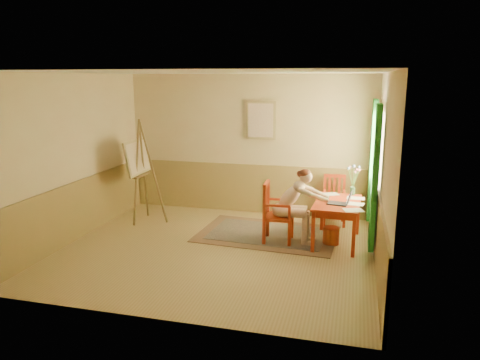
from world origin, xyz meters
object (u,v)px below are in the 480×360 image
(table, at_px, (338,207))
(chair_left, at_px, (275,213))
(easel, at_px, (139,161))
(chair_back, at_px, (334,200))
(figure, at_px, (295,202))
(laptop, at_px, (341,202))

(table, xyz_separation_m, chair_left, (-1.01, -0.19, -0.12))
(table, distance_m, easel, 3.78)
(chair_left, height_order, easel, easel)
(chair_back, distance_m, figure, 1.39)
(figure, bearing_deg, table, 13.95)
(chair_back, xyz_separation_m, easel, (-3.63, -0.74, 0.71))
(table, xyz_separation_m, chair_back, (-0.10, 1.07, -0.17))
(chair_left, xyz_separation_m, chair_back, (0.91, 1.26, -0.05))
(chair_left, bearing_deg, easel, 169.21)
(table, xyz_separation_m, easel, (-3.73, 0.33, 0.54))
(figure, bearing_deg, easel, 170.73)
(table, bearing_deg, chair_back, 95.41)
(table, height_order, chair_back, chair_back)
(chair_back, distance_m, easel, 3.77)
(chair_left, relative_size, figure, 0.81)
(chair_left, bearing_deg, table, 10.91)
(table, distance_m, chair_back, 1.08)
(chair_left, bearing_deg, laptop, 1.90)
(laptop, height_order, easel, easel)
(easel, bearing_deg, table, -4.98)
(chair_back, relative_size, easel, 0.47)
(laptop, bearing_deg, figure, -179.05)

